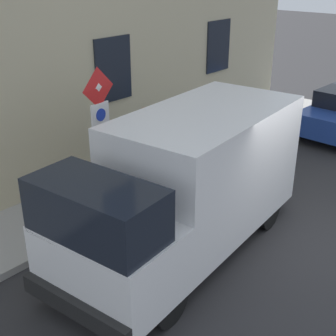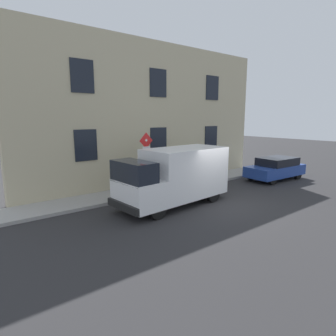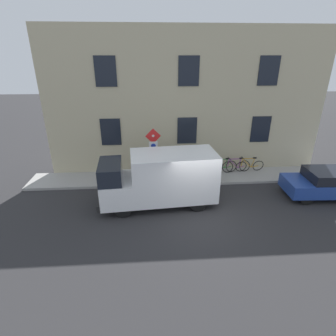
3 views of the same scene
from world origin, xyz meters
name	(u,v)px [view 2 (image 2 of 3)]	position (x,y,z in m)	size (l,w,h in m)	color
ground_plane	(217,203)	(0.00, 0.00, 0.00)	(80.00, 80.00, 0.00)	#2B2A2C
sidewalk_slab	(169,186)	(3.63, 0.00, 0.07)	(1.91, 17.53, 0.14)	#9E9B96
building_facade	(155,115)	(4.93, 0.00, 3.97)	(0.75, 15.53, 7.93)	#C0B490
sign_post_stacked	(146,154)	(2.88, 1.95, 2.08)	(0.16, 0.56, 2.88)	#474C47
delivery_van	(175,175)	(0.98, 1.67, 1.33)	(2.42, 5.47, 2.50)	white
parked_hatchback	(276,168)	(1.12, -6.55, 0.73)	(1.93, 4.08, 1.38)	#223F93
bicycle_orange	(210,170)	(4.03, -3.69, 0.51)	(0.46, 1.72, 0.89)	black
bicycle_purple	(201,171)	(4.03, -2.88, 0.51)	(0.46, 1.72, 0.89)	black
bicycle_green	(191,173)	(4.03, -2.07, 0.51)	(0.46, 1.72, 0.89)	black
bicycle_black	(181,174)	(4.03, -1.27, 0.51)	(0.47, 1.72, 0.89)	black
pedestrian	(169,169)	(3.47, 0.09, 1.07)	(0.44, 0.32, 1.72)	#262B47
litter_bin	(192,176)	(3.02, -1.19, 0.59)	(0.44, 0.44, 0.90)	#2D5133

